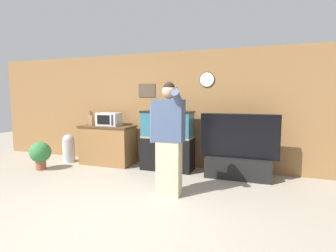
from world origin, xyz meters
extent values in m
plane|color=gray|center=(0.00, 0.00, 0.00)|extent=(18.00, 18.00, 0.00)
cube|color=olive|center=(0.00, 2.85, 1.30)|extent=(10.00, 0.06, 2.60)
cube|color=#4C3D2D|center=(-0.62, 2.81, 1.75)|extent=(0.42, 0.02, 0.30)
cylinder|color=white|center=(0.80, 2.80, 1.97)|extent=(0.30, 0.03, 0.30)
cylinder|color=black|center=(0.80, 2.81, 1.97)|extent=(0.33, 0.01, 0.33)
cube|color=brown|center=(-1.49, 2.44, 0.44)|extent=(1.23, 0.59, 0.89)
cube|color=#48321C|center=(-1.49, 2.44, 0.90)|extent=(1.27, 0.63, 0.03)
cube|color=silver|center=(-1.45, 2.46, 1.07)|extent=(0.53, 0.33, 0.30)
cube|color=black|center=(-1.49, 2.29, 1.07)|extent=(0.33, 0.01, 0.21)
cube|color=#2D2D33|center=(-1.26, 2.29, 1.07)|extent=(0.05, 0.01, 0.24)
cube|color=olive|center=(-1.93, 2.44, 1.04)|extent=(0.11, 0.10, 0.23)
cylinder|color=brown|center=(-1.97, 2.45, 1.21)|extent=(0.02, 0.02, 0.11)
cylinder|color=brown|center=(-1.95, 2.45, 1.21)|extent=(0.02, 0.02, 0.10)
cylinder|color=brown|center=(-1.92, 2.45, 1.19)|extent=(0.02, 0.02, 0.08)
cylinder|color=brown|center=(-1.90, 2.45, 1.19)|extent=(0.02, 0.02, 0.08)
cylinder|color=brown|center=(-1.97, 2.48, 1.21)|extent=(0.02, 0.02, 0.10)
cylinder|color=brown|center=(-1.95, 2.48, 1.19)|extent=(0.02, 0.02, 0.07)
cylinder|color=brown|center=(-1.92, 2.48, 1.20)|extent=(0.02, 0.02, 0.08)
cube|color=black|center=(0.02, 2.45, 0.35)|extent=(1.12, 0.49, 0.71)
cube|color=#937F5B|center=(0.02, 2.45, 0.73)|extent=(1.09, 0.47, 0.04)
cube|color=#285B70|center=(0.02, 2.45, 1.00)|extent=(1.08, 0.47, 0.56)
cube|color=black|center=(0.02, 2.45, 1.27)|extent=(1.12, 0.49, 0.03)
cube|color=black|center=(1.53, 2.32, 0.20)|extent=(1.26, 0.40, 0.41)
cube|color=black|center=(1.53, 2.32, 0.83)|extent=(1.48, 0.05, 0.85)
cube|color=black|center=(1.53, 2.34, 0.83)|extent=(1.51, 0.01, 0.88)
cube|color=#BCAD89|center=(0.56, 1.03, 0.44)|extent=(0.38, 0.22, 0.89)
cube|color=#3D4C6B|center=(0.56, 1.03, 1.22)|extent=(0.48, 0.23, 0.66)
sphere|color=tan|center=(0.56, 1.03, 1.67)|extent=(0.22, 0.22, 0.22)
sphere|color=black|center=(0.56, 1.03, 1.73)|extent=(0.18, 0.18, 0.18)
cylinder|color=#3D4C6B|center=(0.30, 1.03, 1.17)|extent=(0.12, 0.12, 0.63)
cylinder|color=#3D4C6B|center=(0.75, 0.89, 1.55)|extent=(0.11, 0.35, 0.29)
cylinder|color=white|center=(0.75, 0.87, 1.66)|extent=(0.02, 0.06, 0.11)
cylinder|color=#2856B2|center=(0.75, 0.85, 1.72)|extent=(0.02, 0.03, 0.05)
cylinder|color=brown|center=(-2.60, 1.50, 0.10)|extent=(0.22, 0.22, 0.20)
sphere|color=#33753D|center=(-2.60, 1.50, 0.39)|extent=(0.45, 0.45, 0.45)
cylinder|color=#B7B7BC|center=(-2.51, 2.29, 0.25)|extent=(0.29, 0.29, 0.51)
sphere|color=#ADADB2|center=(-2.51, 2.29, 0.54)|extent=(0.28, 0.28, 0.28)
camera|label=1|loc=(1.94, -2.85, 1.58)|focal=28.00mm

